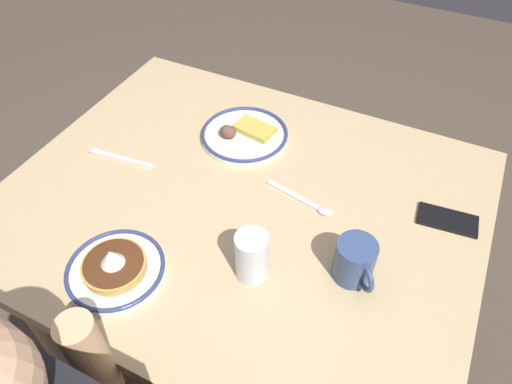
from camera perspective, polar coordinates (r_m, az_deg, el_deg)
The scene contains 9 objects.
ground_plane at distance 1.81m, azimuth -1.41°, elevation -16.66°, with size 6.00×6.00×0.00m, color #4E4135.
dining_table at distance 1.30m, azimuth -1.89°, elevation -4.28°, with size 1.21×0.98×0.72m.
plate_near_main at distance 1.38m, azimuth -1.48°, elevation 7.03°, with size 0.26×0.26×0.05m.
plate_center_pancakes at distance 1.10m, azimuth -16.72°, elevation -8.85°, with size 0.22×0.22×0.08m.
coffee_mug at distance 1.05m, azimuth 11.95°, elevation -8.19°, with size 0.11×0.10×0.10m.
drinking_glass at distance 1.03m, azimuth -0.51°, elevation -7.99°, with size 0.07×0.07×0.12m.
cell_phone at distance 1.25m, azimuth 22.22°, elevation -3.15°, with size 0.14×0.07×0.01m, color black.
fork_near at distance 1.37m, azimuth -16.22°, elevation 4.01°, with size 0.20×0.04×0.01m.
tea_spoon at distance 1.20m, azimuth 6.36°, elevation -1.29°, with size 0.20×0.06×0.01m.
Camera 1 is at (-0.40, 0.72, 1.61)m, focal length 32.95 mm.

